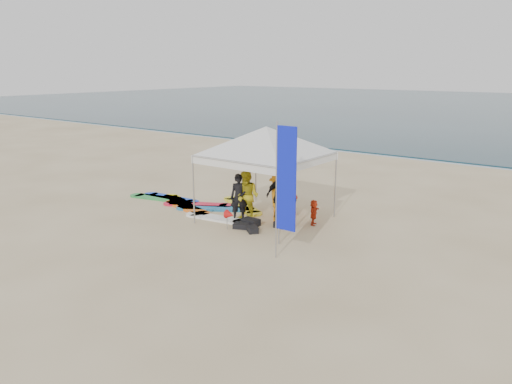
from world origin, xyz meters
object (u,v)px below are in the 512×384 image
at_px(person_orange_b, 284,188).
at_px(person_seated, 314,212).
at_px(person_yellow, 247,196).
at_px(surfboard_spread, 196,205).
at_px(feather_flag, 285,181).
at_px(marker_pennant, 230,215).
at_px(canopy_tent, 266,127).
at_px(person_black_a, 239,197).
at_px(person_black_b, 281,198).
at_px(person_orange_a, 278,198).

distance_m(person_orange_b, person_seated, 1.54).
bearing_deg(person_yellow, surfboard_spread, 163.67).
xyz_separation_m(feather_flag, marker_pennant, (-2.76, 1.07, -1.66)).
height_order(canopy_tent, surfboard_spread, canopy_tent).
distance_m(person_black_a, feather_flag, 4.00).
distance_m(person_black_b, person_orange_b, 1.24).
bearing_deg(marker_pennant, surfboard_spread, 153.49).
xyz_separation_m(person_black_a, marker_pennant, (0.40, -0.96, -0.29)).
distance_m(person_orange_a, canopy_tent, 2.34).
distance_m(person_yellow, person_seated, 2.24).
bearing_deg(feather_flag, person_orange_a, 127.42).
distance_m(person_seated, surfboard_spread, 4.67).
xyz_separation_m(person_black_b, canopy_tent, (-0.76, 0.21, 2.18)).
distance_m(person_orange_a, person_black_b, 0.39).
distance_m(person_black_a, person_yellow, 0.28).
xyz_separation_m(person_yellow, person_black_b, (1.19, 0.24, 0.09)).
distance_m(person_yellow, surfboard_spread, 2.77).
xyz_separation_m(person_orange_b, marker_pennant, (-0.42, -2.40, -0.46)).
relative_size(canopy_tent, feather_flag, 1.30).
bearing_deg(person_black_a, marker_pennant, -104.36).
bearing_deg(feather_flag, person_orange_b, 124.01).
bearing_deg(person_orange_a, surfboard_spread, 44.46).
xyz_separation_m(person_orange_b, canopy_tent, (-0.15, -0.86, 2.16)).
distance_m(person_black_b, surfboard_spread, 3.93).
relative_size(person_yellow, feather_flag, 0.46).
xyz_separation_m(person_black_a, feather_flag, (3.16, -2.03, 1.36)).
bearing_deg(marker_pennant, person_orange_a, 64.43).
xyz_separation_m(person_yellow, feather_flag, (2.91, -2.15, 1.30)).
distance_m(person_orange_a, person_orange_b, 0.90).
distance_m(person_black_a, surfboard_spread, 2.54).
distance_m(person_yellow, feather_flag, 3.85).
xyz_separation_m(person_black_b, person_orange_b, (-0.61, 1.08, 0.02)).
bearing_deg(person_orange_b, surfboard_spread, 14.01).
bearing_deg(surfboard_spread, person_black_b, -0.99).
bearing_deg(person_orange_a, person_black_b, -178.56).
bearing_deg(person_orange_b, canopy_tent, 76.84).
bearing_deg(feather_flag, person_black_b, 125.85).
bearing_deg(feather_flag, person_yellow, 143.58).
bearing_deg(person_seated, person_yellow, 94.99).
relative_size(person_orange_a, person_orange_b, 0.87).
relative_size(person_yellow, person_orange_a, 1.03).
distance_m(person_black_b, marker_pennant, 1.74).
bearing_deg(person_black_b, canopy_tent, -18.01).
xyz_separation_m(person_orange_a, marker_pennant, (-0.75, -1.57, -0.33)).
distance_m(person_black_b, canopy_tent, 2.32).
bearing_deg(canopy_tent, feather_flag, -46.30).
distance_m(canopy_tent, feather_flag, 3.73).
height_order(person_orange_b, surfboard_spread, person_orange_b).
xyz_separation_m(person_black_a, surfboard_spread, (-2.39, 0.43, -0.75)).
height_order(person_yellow, surfboard_spread, person_yellow).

